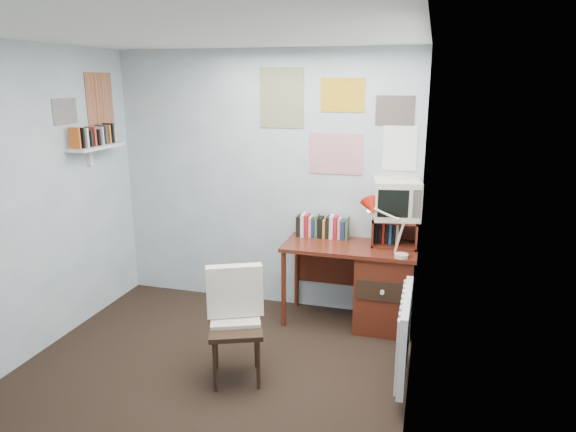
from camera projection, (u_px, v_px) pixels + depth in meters
The scene contains 14 objects.
ground at pixel (191, 396), 3.70m from camera, with size 3.50×3.50×0.00m, color black.
back_wall at pixel (265, 182), 5.01m from camera, with size 3.00×0.02×2.50m, color silver.
right_wall at pixel (415, 249), 2.99m from camera, with size 0.02×3.50×2.50m, color silver.
ceiling at pixel (171, 30), 3.07m from camera, with size 3.00×3.50×0.02m, color white.
desk at pixel (378, 285), 4.67m from camera, with size 1.20×0.55×0.76m.
desk_chair at pixel (236, 329), 3.81m from camera, with size 0.43×0.41×0.83m, color black.
desk_lamp at pixel (403, 233), 4.27m from camera, with size 0.30×0.25×0.42m, color red.
tv_riser at pixel (395, 232), 4.62m from camera, with size 0.40×0.30×0.25m, color #541F13.
crt_tv at pixel (397, 197), 4.56m from camera, with size 0.40×0.37×0.38m, color beige.
book_row at pixel (328, 226), 4.86m from camera, with size 0.60×0.14×0.22m, color #541F13.
radiator at pixel (405, 334), 3.73m from camera, with size 0.09×0.80×0.60m, color white.
wall_shelf at pixel (96, 147), 4.68m from camera, with size 0.20×0.62×0.24m, color white.
posters_back at pixel (336, 121), 4.67m from camera, with size 1.20×0.01×0.90m, color white.
posters_left at pixel (83, 104), 4.61m from camera, with size 0.01×0.70×0.60m, color white.
Camera 1 is at (1.55, -2.94, 2.20)m, focal length 32.00 mm.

